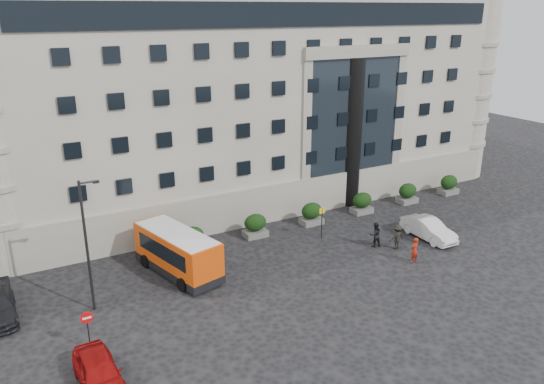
{
  "coord_description": "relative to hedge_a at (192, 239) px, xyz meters",
  "views": [
    {
      "loc": [
        -16.06,
        -26.0,
        16.87
      ],
      "look_at": [
        0.48,
        3.83,
        5.0
      ],
      "focal_mm": 35.0,
      "sensor_mm": 36.0,
      "label": 1
    }
  ],
  "objects": [
    {
      "name": "no_entry_sign",
      "position": [
        -9.0,
        -8.84,
        0.72
      ],
      "size": [
        0.64,
        0.16,
        2.32
      ],
      "color": "#262628",
      "rests_on": "ground"
    },
    {
      "name": "minibus",
      "position": [
        -2.07,
        -2.83,
        0.7
      ],
      "size": [
        4.08,
        7.45,
        2.95
      ],
      "rotation": [
        0.0,
        0.0,
        0.24
      ],
      "color": "#D9450A",
      "rests_on": "ground"
    },
    {
      "name": "hedge_d",
      "position": [
        15.6,
        0.0,
        0.0
      ],
      "size": [
        1.8,
        1.26,
        1.84
      ],
      "color": "#5D5D5B",
      "rests_on": "ground"
    },
    {
      "name": "entrance_column",
      "position": [
        16.0,
        2.5,
        5.57
      ],
      "size": [
        1.8,
        1.8,
        13.0
      ],
      "primitive_type": "cylinder",
      "color": "black",
      "rests_on": "ground"
    },
    {
      "name": "bus_stop_sign",
      "position": [
        9.5,
        -2.8,
        0.8
      ],
      "size": [
        0.5,
        0.08,
        2.52
      ],
      "color": "#262628",
      "rests_on": "ground"
    },
    {
      "name": "white_taxi",
      "position": [
        16.71,
        -6.8,
        -0.14
      ],
      "size": [
        1.69,
        4.77,
        1.57
      ],
      "primitive_type": "imported",
      "rotation": [
        0.0,
        0.0,
        -0.01
      ],
      "color": "silver",
      "rests_on": "ground"
    },
    {
      "name": "hedge_a",
      "position": [
        0.0,
        0.0,
        0.0
      ],
      "size": [
        1.8,
        1.26,
        1.84
      ],
      "color": "#5D5D5B",
      "rests_on": "ground"
    },
    {
      "name": "hedge_b",
      "position": [
        5.2,
        0.0,
        0.0
      ],
      "size": [
        1.8,
        1.26,
        1.84
      ],
      "color": "#5D5D5B",
      "rests_on": "ground"
    },
    {
      "name": "ground",
      "position": [
        4.0,
        -7.8,
        -0.93
      ],
      "size": [
        120.0,
        120.0,
        0.0
      ],
      "primitive_type": "plane",
      "color": "black",
      "rests_on": "ground"
    },
    {
      "name": "pedestrian_a",
      "position": [
        12.86,
        -9.32,
        0.0
      ],
      "size": [
        0.74,
        0.55,
        1.86
      ],
      "primitive_type": "imported",
      "rotation": [
        0.0,
        0.0,
        3.3
      ],
      "color": "#9C200F",
      "rests_on": "ground"
    },
    {
      "name": "civic_building",
      "position": [
        10.0,
        14.2,
        8.07
      ],
      "size": [
        44.0,
        24.0,
        18.0
      ],
      "primitive_type": "cube",
      "color": "gray",
      "rests_on": "ground"
    },
    {
      "name": "hedge_c",
      "position": [
        10.4,
        0.0,
        0.0
      ],
      "size": [
        1.8,
        1.26,
        1.84
      ],
      "color": "#5D5D5B",
      "rests_on": "ground"
    },
    {
      "name": "hedge_f",
      "position": [
        26.0,
        0.0,
        0.0
      ],
      "size": [
        1.8,
        1.26,
        1.84
      ],
      "color": "#5D5D5B",
      "rests_on": "ground"
    },
    {
      "name": "street_lamp",
      "position": [
        -7.94,
        -4.8,
        3.44
      ],
      "size": [
        1.16,
        0.18,
        8.0
      ],
      "color": "#262628",
      "rests_on": "ground"
    },
    {
      "name": "pedestrian_c",
      "position": [
        13.29,
        -7.04,
        0.03
      ],
      "size": [
        1.25,
        0.74,
        1.92
      ],
      "primitive_type": "imported",
      "rotation": [
        0.0,
        0.0,
        3.12
      ],
      "color": "black",
      "rests_on": "ground"
    },
    {
      "name": "parked_car_a",
      "position": [
        -9.16,
        -11.93,
        -0.15
      ],
      "size": [
        2.01,
        4.66,
        1.57
      ],
      "primitive_type": "imported",
      "rotation": [
        0.0,
        0.0,
        0.04
      ],
      "color": "#940A0A",
      "rests_on": "ground"
    },
    {
      "name": "pedestrian_b",
      "position": [
        12.16,
        -5.94,
        0.02
      ],
      "size": [
        1.04,
        0.87,
        1.89
      ],
      "primitive_type": "imported",
      "rotation": [
        0.0,
        0.0,
        2.96
      ],
      "color": "black",
      "rests_on": "ground"
    },
    {
      "name": "red_truck",
      "position": [
        -11.96,
        6.77,
        0.39
      ],
      "size": [
        2.37,
        4.84,
        2.58
      ],
      "rotation": [
        0.0,
        0.0,
        0.03
      ],
      "color": "maroon",
      "rests_on": "ground"
    },
    {
      "name": "hedge_e",
      "position": [
        20.8,
        0.0,
        0.0
      ],
      "size": [
        1.8,
        1.26,
        1.84
      ],
      "color": "#5D5D5B",
      "rests_on": "ground"
    },
    {
      "name": "parked_car_d",
      "position": [
        -10.28,
        8.2,
        -0.2
      ],
      "size": [
        2.97,
        5.45,
        1.45
      ],
      "primitive_type": "imported",
      "rotation": [
        0.0,
        0.0,
        0.11
      ],
      "color": "black",
      "rests_on": "ground"
    }
  ]
}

